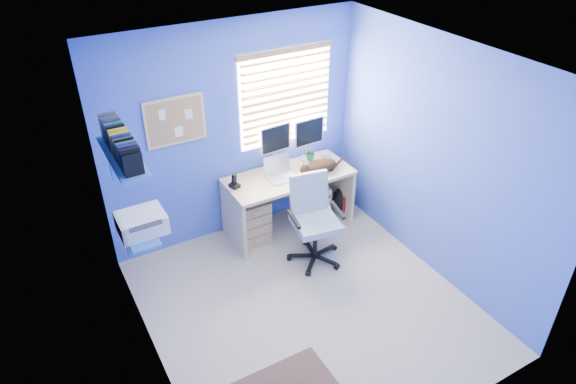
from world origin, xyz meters
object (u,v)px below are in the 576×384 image
desk (289,202)px  laptop (282,170)px  tower_pc (317,197)px  cat (321,166)px  office_chair (314,230)px

desk → laptop: (-0.10, -0.02, 0.48)m
laptop → tower_pc: laptop is taller
desk → cat: bearing=-18.1°
desk → office_chair: bearing=-94.0°
laptop → office_chair: office_chair is taller
desk → cat: cat is taller
cat → office_chair: bearing=-127.2°
cat → tower_pc: bearing=63.7°
cat → tower_pc: (0.11, 0.21, -0.59)m
cat → tower_pc: cat is taller
tower_pc → office_chair: 0.90m
desk → laptop: size_ratio=4.51×
laptop → tower_pc: size_ratio=0.73×
laptop → office_chair: size_ratio=0.33×
cat → tower_pc: size_ratio=0.91×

